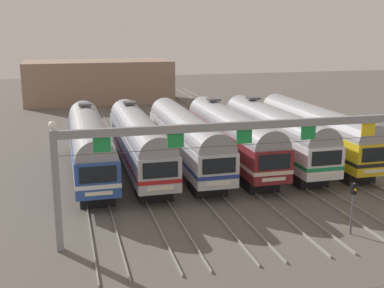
{
  "coord_description": "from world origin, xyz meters",
  "views": [
    {
      "loc": [
        -11.55,
        -38.93,
        11.6
      ],
      "look_at": [
        -1.45,
        -0.01,
        2.07
      ],
      "focal_mm": 46.7,
      "sensor_mm": 36.0,
      "label": 1
    }
  ],
  "objects_px": {
    "commuter_train_maroon": "(231,135)",
    "yard_signal_mast": "(353,199)",
    "commuter_train_yellow": "(315,130)",
    "commuter_train_silver": "(186,137)",
    "commuter_train_blue": "(90,142)",
    "catenary_gantry": "(277,140)",
    "commuter_train_stainless": "(139,140)",
    "commuter_train_white": "(274,132)"
  },
  "relations": [
    {
      "from": "commuter_train_stainless",
      "to": "catenary_gantry",
      "type": "bearing_deg",
      "value": -66.54
    },
    {
      "from": "commuter_train_white",
      "to": "commuter_train_yellow",
      "type": "xyz_separation_m",
      "value": [
        3.91,
        -0.0,
        -0.0
      ]
    },
    {
      "from": "commuter_train_stainless",
      "to": "commuter_train_maroon",
      "type": "xyz_separation_m",
      "value": [
        7.81,
        0.0,
        0.0
      ]
    },
    {
      "from": "commuter_train_blue",
      "to": "catenary_gantry",
      "type": "bearing_deg",
      "value": -54.12
    },
    {
      "from": "commuter_train_maroon",
      "to": "yard_signal_mast",
      "type": "distance_m",
      "value": 15.62
    },
    {
      "from": "commuter_train_stainless",
      "to": "commuter_train_white",
      "type": "bearing_deg",
      "value": 0.0
    },
    {
      "from": "commuter_train_silver",
      "to": "commuter_train_maroon",
      "type": "xyz_separation_m",
      "value": [
        3.91,
        0.0,
        0.0
      ]
    },
    {
      "from": "commuter_train_silver",
      "to": "catenary_gantry",
      "type": "distance_m",
      "value": 13.89
    },
    {
      "from": "commuter_train_silver",
      "to": "catenary_gantry",
      "type": "relative_size",
      "value": 0.73
    },
    {
      "from": "commuter_train_stainless",
      "to": "commuter_train_silver",
      "type": "height_order",
      "value": "commuter_train_stainless"
    },
    {
      "from": "commuter_train_maroon",
      "to": "commuter_train_yellow",
      "type": "height_order",
      "value": "commuter_train_maroon"
    },
    {
      "from": "commuter_train_stainless",
      "to": "catenary_gantry",
      "type": "relative_size",
      "value": 0.73
    },
    {
      "from": "commuter_train_blue",
      "to": "commuter_train_yellow",
      "type": "relative_size",
      "value": 1.0
    },
    {
      "from": "commuter_train_white",
      "to": "yard_signal_mast",
      "type": "height_order",
      "value": "commuter_train_white"
    },
    {
      "from": "commuter_train_stainless",
      "to": "yard_signal_mast",
      "type": "distance_m",
      "value": 18.31
    },
    {
      "from": "commuter_train_silver",
      "to": "commuter_train_yellow",
      "type": "relative_size",
      "value": 1.0
    },
    {
      "from": "commuter_train_stainless",
      "to": "commuter_train_maroon",
      "type": "height_order",
      "value": "same"
    },
    {
      "from": "commuter_train_white",
      "to": "yard_signal_mast",
      "type": "relative_size",
      "value": 5.9
    },
    {
      "from": "commuter_train_silver",
      "to": "commuter_train_white",
      "type": "height_order",
      "value": "commuter_train_white"
    },
    {
      "from": "yard_signal_mast",
      "to": "commuter_train_yellow",
      "type": "bearing_deg",
      "value": 69.27
    },
    {
      "from": "commuter_train_maroon",
      "to": "commuter_train_white",
      "type": "xyz_separation_m",
      "value": [
        3.91,
        0.0,
        0.0
      ]
    },
    {
      "from": "commuter_train_maroon",
      "to": "commuter_train_blue",
      "type": "bearing_deg",
      "value": 180.0
    },
    {
      "from": "commuter_train_maroon",
      "to": "commuter_train_white",
      "type": "distance_m",
      "value": 3.91
    },
    {
      "from": "commuter_train_maroon",
      "to": "yard_signal_mast",
      "type": "bearing_deg",
      "value": -82.81
    },
    {
      "from": "commuter_train_silver",
      "to": "commuter_train_white",
      "type": "bearing_deg",
      "value": 0.03
    },
    {
      "from": "commuter_train_silver",
      "to": "commuter_train_yellow",
      "type": "distance_m",
      "value": 11.72
    },
    {
      "from": "commuter_train_silver",
      "to": "commuter_train_yellow",
      "type": "bearing_deg",
      "value": 0.0
    },
    {
      "from": "commuter_train_blue",
      "to": "yard_signal_mast",
      "type": "height_order",
      "value": "commuter_train_blue"
    },
    {
      "from": "commuter_train_blue",
      "to": "catenary_gantry",
      "type": "xyz_separation_m",
      "value": [
        9.77,
        -13.5,
        2.64
      ]
    },
    {
      "from": "commuter_train_stainless",
      "to": "commuter_train_silver",
      "type": "distance_m",
      "value": 3.91
    },
    {
      "from": "catenary_gantry",
      "to": "commuter_train_maroon",
      "type": "bearing_deg",
      "value": 81.77
    },
    {
      "from": "catenary_gantry",
      "to": "yard_signal_mast",
      "type": "height_order",
      "value": "catenary_gantry"
    },
    {
      "from": "commuter_train_blue",
      "to": "commuter_train_yellow",
      "type": "bearing_deg",
      "value": -0.01
    },
    {
      "from": "commuter_train_maroon",
      "to": "commuter_train_yellow",
      "type": "bearing_deg",
      "value": -0.03
    },
    {
      "from": "commuter_train_stainless",
      "to": "yard_signal_mast",
      "type": "xyz_separation_m",
      "value": [
        9.77,
        -15.48,
        -0.56
      ]
    },
    {
      "from": "commuter_train_stainless",
      "to": "catenary_gantry",
      "type": "xyz_separation_m",
      "value": [
        5.86,
        -13.5,
        2.64
      ]
    },
    {
      "from": "commuter_train_yellow",
      "to": "yard_signal_mast",
      "type": "xyz_separation_m",
      "value": [
        -5.86,
        -15.48,
        -0.55
      ]
    },
    {
      "from": "commuter_train_silver",
      "to": "yard_signal_mast",
      "type": "height_order",
      "value": "commuter_train_silver"
    },
    {
      "from": "commuter_train_maroon",
      "to": "catenary_gantry",
      "type": "xyz_separation_m",
      "value": [
        -1.95,
        -13.5,
        2.64
      ]
    },
    {
      "from": "yard_signal_mast",
      "to": "commuter_train_silver",
      "type": "bearing_deg",
      "value": 110.73
    },
    {
      "from": "commuter_train_silver",
      "to": "commuter_train_stainless",
      "type": "bearing_deg",
      "value": 179.94
    },
    {
      "from": "commuter_train_blue",
      "to": "yard_signal_mast",
      "type": "xyz_separation_m",
      "value": [
        13.67,
        -15.48,
        -0.56
      ]
    }
  ]
}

